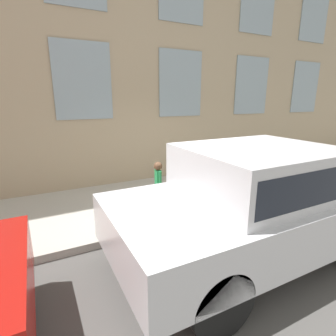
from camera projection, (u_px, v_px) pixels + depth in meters
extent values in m
plane|color=#514F4C|center=(192.00, 226.00, 5.13)|extent=(80.00, 80.00, 0.00)
cube|color=#B2ADA3|center=(160.00, 198.00, 6.36)|extent=(2.90, 60.00, 0.14)
cube|color=tan|center=(132.00, 15.00, 6.61)|extent=(0.30, 40.00, 8.93)
cube|color=#8C9EA8|center=(305.00, 87.00, 9.88)|extent=(0.03, 1.37, 1.81)
cube|color=#8C9EA8|center=(252.00, 86.00, 8.68)|extent=(0.03, 1.37, 1.81)
cube|color=#8C9EA8|center=(181.00, 84.00, 7.49)|extent=(0.03, 1.37, 1.81)
cube|color=#8C9EA8|center=(83.00, 81.00, 6.29)|extent=(0.03, 1.37, 1.81)
cube|color=#8C9EA8|center=(315.00, 14.00, 9.24)|extent=(0.03, 1.37, 1.81)
cube|color=#8C9EA8|center=(258.00, 2.00, 8.05)|extent=(0.03, 1.37, 1.81)
cylinder|color=gold|center=(177.00, 209.00, 5.53)|extent=(0.29, 0.29, 0.04)
cylinder|color=gold|center=(178.00, 193.00, 5.44)|extent=(0.21, 0.21, 0.73)
sphere|color=#A4891E|center=(178.00, 177.00, 5.35)|extent=(0.22, 0.22, 0.22)
cylinder|color=black|center=(178.00, 174.00, 5.33)|extent=(0.07, 0.07, 0.09)
cylinder|color=gold|center=(184.00, 188.00, 5.49)|extent=(0.09, 0.10, 0.09)
cylinder|color=gold|center=(171.00, 191.00, 5.35)|extent=(0.09, 0.10, 0.09)
cylinder|color=navy|center=(159.00, 201.00, 5.32)|extent=(0.07, 0.07, 0.51)
cylinder|color=navy|center=(157.00, 199.00, 5.41)|extent=(0.07, 0.07, 0.51)
cube|color=#268C4C|center=(158.00, 179.00, 5.25)|extent=(0.14, 0.10, 0.38)
cylinder|color=#268C4C|center=(160.00, 180.00, 5.17)|extent=(0.06, 0.06, 0.36)
cylinder|color=#268C4C|center=(156.00, 178.00, 5.34)|extent=(0.06, 0.06, 0.36)
sphere|color=brown|center=(158.00, 166.00, 5.18)|extent=(0.17, 0.17, 0.17)
cylinder|color=black|center=(219.00, 302.00, 2.70)|extent=(0.24, 0.77, 0.77)
cylinder|color=black|center=(149.00, 227.00, 4.26)|extent=(0.24, 0.77, 0.77)
cylinder|color=black|center=(270.00, 199.00, 5.48)|extent=(0.24, 0.77, 0.77)
cube|color=silver|center=(255.00, 213.00, 4.00)|extent=(2.06, 4.42, 0.68)
cube|color=silver|center=(259.00, 170.00, 3.82)|extent=(1.82, 2.12, 0.68)
cube|color=#1E232D|center=(259.00, 170.00, 3.82)|extent=(1.83, 1.95, 0.44)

